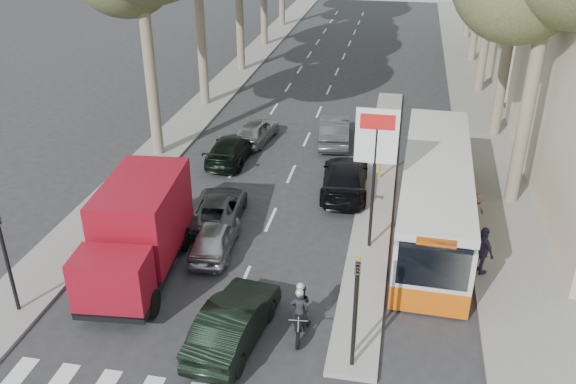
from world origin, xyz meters
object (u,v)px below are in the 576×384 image
object	(u,v)px
red_truck	(138,230)
motorcycle	(300,309)
silver_hatchback	(215,237)
city_bus	(434,193)
dark_hatchback	(234,322)

from	to	relation	value
red_truck	motorcycle	world-z (taller)	red_truck
silver_hatchback	motorcycle	distance (m)	5.44
silver_hatchback	red_truck	distance (m)	3.03
red_truck	motorcycle	size ratio (longest dim) A/B	3.32
silver_hatchback	red_truck	size ratio (longest dim) A/B	0.56
city_bus	red_truck	bearing A→B (deg)	-151.17
city_bus	motorcycle	distance (m)	8.23
dark_hatchback	city_bus	size ratio (longest dim) A/B	0.38
silver_hatchback	red_truck	bearing A→B (deg)	37.47
silver_hatchback	dark_hatchback	bearing A→B (deg)	109.38
silver_hatchback	red_truck	world-z (taller)	red_truck
silver_hatchback	dark_hatchback	distance (m)	5.16
dark_hatchback	motorcycle	size ratio (longest dim) A/B	2.28
city_bus	dark_hatchback	bearing A→B (deg)	-124.71
red_truck	motorcycle	distance (m)	6.38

